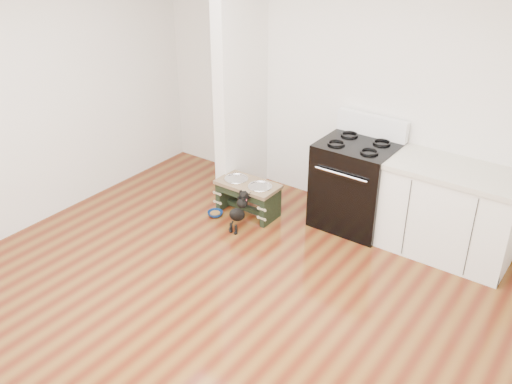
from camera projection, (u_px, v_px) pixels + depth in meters
The scene contains 8 objects.
ground at pixel (203, 323), 4.69m from camera, with size 5.00×5.00×0.00m, color #4F1D0E.
room_shell at pixel (193, 141), 3.93m from camera, with size 5.00×5.00×5.00m.
partition_wall at pixel (241, 79), 6.17m from camera, with size 0.15×0.80×2.70m, color silver.
oven_range at pixel (356, 183), 5.88m from camera, with size 0.76×0.69×1.14m.
cabinet_run at pixel (449, 212), 5.40m from camera, with size 1.24×0.64×0.91m.
dog_feeder at pixel (248, 192), 6.17m from camera, with size 0.68×0.36×0.39m.
puppy at pixel (239, 210), 5.90m from camera, with size 0.12×0.35×0.42m.
floor_bowl at pixel (215, 214), 6.23m from camera, with size 0.22×0.22×0.05m.
Camera 1 is at (2.48, -2.70, 3.15)m, focal length 40.00 mm.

